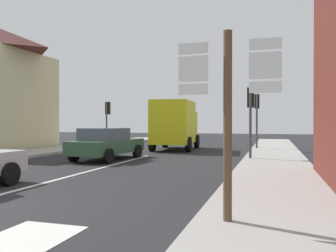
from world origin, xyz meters
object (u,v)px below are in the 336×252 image
(route_sign_post, at_px, (228,111))
(traffic_light_near_right, at_px, (251,107))
(delivery_truck, at_px, (175,124))
(traffic_light_far_left, at_px, (107,113))
(sedan_far, at_px, (107,143))
(traffic_light_far_right, at_px, (257,109))

(route_sign_post, xyz_separation_m, traffic_light_near_right, (-0.26, 10.44, 0.54))
(delivery_truck, distance_m, route_sign_post, 16.42)
(route_sign_post, distance_m, traffic_light_far_left, 20.32)
(traffic_light_far_left, bearing_deg, sedan_far, -63.66)
(traffic_light_far_right, bearing_deg, route_sign_post, -89.11)
(traffic_light_near_right, bearing_deg, traffic_light_far_left, 147.14)
(route_sign_post, height_order, traffic_light_far_right, traffic_light_far_right)
(route_sign_post, bearing_deg, traffic_light_near_right, 91.45)
(traffic_light_near_right, distance_m, traffic_light_far_left, 12.50)
(route_sign_post, bearing_deg, traffic_light_far_right, 90.89)
(route_sign_post, distance_m, traffic_light_near_right, 10.46)
(route_sign_post, bearing_deg, delivery_truck, 108.52)
(traffic_light_far_right, bearing_deg, traffic_light_far_left, 178.60)
(sedan_far, xyz_separation_m, traffic_light_near_right, (6.40, 1.50, 1.69))
(delivery_truck, xyz_separation_m, traffic_light_far_left, (-5.55, 1.66, 0.73))
(delivery_truck, height_order, traffic_light_far_right, traffic_light_far_right)
(traffic_light_near_right, distance_m, traffic_light_far_right, 6.53)
(route_sign_post, bearing_deg, sedan_far, 126.70)
(sedan_far, relative_size, traffic_light_far_right, 1.23)
(sedan_far, distance_m, traffic_light_far_left, 9.38)
(sedan_far, relative_size, delivery_truck, 0.84)
(route_sign_post, xyz_separation_m, traffic_light_far_left, (-10.77, 17.22, 0.48))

